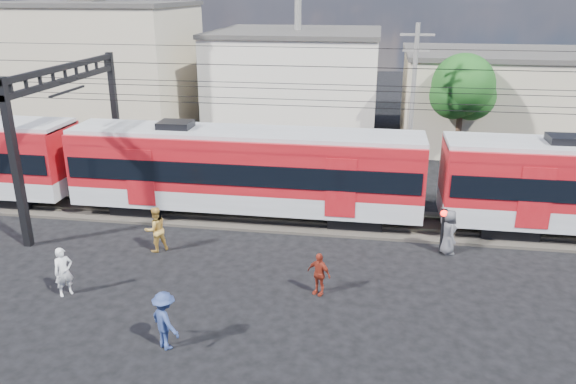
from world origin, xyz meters
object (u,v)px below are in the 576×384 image
Objects in this scene: commuter_train at (250,168)px; pedestrian_a at (64,272)px; pedestrian_c at (165,321)px; crossing_signal at (443,223)px.

pedestrian_a is (-4.84, -8.00, -1.52)m from commuter_train.
crossing_signal is at bearing -101.01° from pedestrian_c.
commuter_train reaches higher than pedestrian_a.
pedestrian_c is (-0.24, -10.41, -1.48)m from commuter_train.
pedestrian_a is 0.92× the size of crossing_signal.
pedestrian_c is 11.75m from crossing_signal.
commuter_train is at bearing -54.52° from pedestrian_c.
commuter_train reaches higher than pedestrian_c.
pedestrian_c is (4.60, -2.41, 0.04)m from pedestrian_a.
pedestrian_a is 14.40m from crossing_signal.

